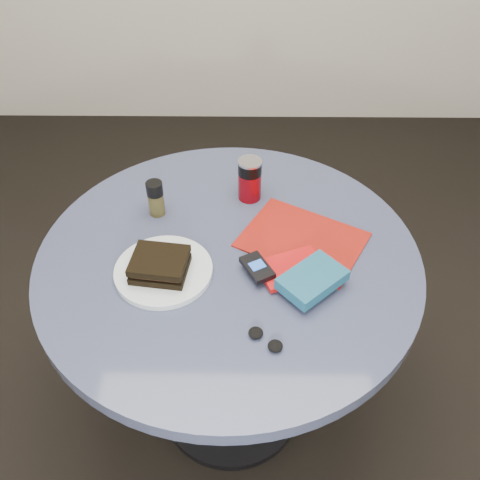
{
  "coord_description": "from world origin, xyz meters",
  "views": [
    {
      "loc": [
        0.04,
        -0.99,
        1.73
      ],
      "look_at": [
        0.03,
        0.0,
        0.8
      ],
      "focal_mm": 40.0,
      "sensor_mm": 36.0,
      "label": 1
    }
  ],
  "objects_px": {
    "pepper_grinder": "(156,198)",
    "magazine": "(302,240)",
    "red_book": "(291,268)",
    "sandwich": "(160,265)",
    "headphones": "(265,339)",
    "novel": "(312,280)",
    "soda_can": "(250,179)",
    "plate": "(164,271)",
    "table": "(229,295)",
    "mp3_player": "(257,267)"
  },
  "relations": [
    {
      "from": "pepper_grinder",
      "to": "magazine",
      "type": "relative_size",
      "value": 0.34
    },
    {
      "from": "magazine",
      "to": "red_book",
      "type": "xyz_separation_m",
      "value": [
        -0.04,
        -0.12,
        0.01
      ]
    },
    {
      "from": "sandwich",
      "to": "headphones",
      "type": "distance_m",
      "value": 0.32
    },
    {
      "from": "red_book",
      "to": "headphones",
      "type": "bearing_deg",
      "value": -129.9
    },
    {
      "from": "pepper_grinder",
      "to": "novel",
      "type": "relative_size",
      "value": 0.67
    },
    {
      "from": "red_book",
      "to": "novel",
      "type": "xyz_separation_m",
      "value": [
        0.04,
        -0.06,
        0.02
      ]
    },
    {
      "from": "soda_can",
      "to": "magazine",
      "type": "bearing_deg",
      "value": -52.76
    },
    {
      "from": "pepper_grinder",
      "to": "magazine",
      "type": "xyz_separation_m",
      "value": [
        0.4,
        -0.11,
        -0.05
      ]
    },
    {
      "from": "plate",
      "to": "sandwich",
      "type": "bearing_deg",
      "value": -119.72
    },
    {
      "from": "table",
      "to": "sandwich",
      "type": "bearing_deg",
      "value": -154.45
    },
    {
      "from": "table",
      "to": "pepper_grinder",
      "type": "distance_m",
      "value": 0.34
    },
    {
      "from": "table",
      "to": "red_book",
      "type": "height_order",
      "value": "red_book"
    },
    {
      "from": "sandwich",
      "to": "magazine",
      "type": "height_order",
      "value": "sandwich"
    },
    {
      "from": "plate",
      "to": "red_book",
      "type": "relative_size",
      "value": 1.53
    },
    {
      "from": "red_book",
      "to": "magazine",
      "type": "bearing_deg",
      "value": 50.62
    },
    {
      "from": "magazine",
      "to": "headphones",
      "type": "height_order",
      "value": "headphones"
    },
    {
      "from": "headphones",
      "to": "plate",
      "type": "bearing_deg",
      "value": 140.14
    },
    {
      "from": "soda_can",
      "to": "red_book",
      "type": "distance_m",
      "value": 0.32
    },
    {
      "from": "soda_can",
      "to": "magazine",
      "type": "xyz_separation_m",
      "value": [
        0.14,
        -0.19,
        -0.06
      ]
    },
    {
      "from": "sandwich",
      "to": "red_book",
      "type": "height_order",
      "value": "sandwich"
    },
    {
      "from": "sandwich",
      "to": "pepper_grinder",
      "type": "distance_m",
      "value": 0.25
    },
    {
      "from": "pepper_grinder",
      "to": "headphones",
      "type": "distance_m",
      "value": 0.53
    },
    {
      "from": "soda_can",
      "to": "magazine",
      "type": "relative_size",
      "value": 0.41
    },
    {
      "from": "mp3_player",
      "to": "novel",
      "type": "bearing_deg",
      "value": -19.42
    },
    {
      "from": "pepper_grinder",
      "to": "mp3_player",
      "type": "relative_size",
      "value": 0.98
    },
    {
      "from": "red_book",
      "to": "novel",
      "type": "height_order",
      "value": "novel"
    },
    {
      "from": "plate",
      "to": "mp3_player",
      "type": "height_order",
      "value": "mp3_player"
    },
    {
      "from": "table",
      "to": "soda_can",
      "type": "height_order",
      "value": "soda_can"
    },
    {
      "from": "plate",
      "to": "soda_can",
      "type": "height_order",
      "value": "soda_can"
    },
    {
      "from": "plate",
      "to": "sandwich",
      "type": "height_order",
      "value": "sandwich"
    },
    {
      "from": "table",
      "to": "headphones",
      "type": "xyz_separation_m",
      "value": [
        0.09,
        -0.28,
        0.17
      ]
    },
    {
      "from": "pepper_grinder",
      "to": "novel",
      "type": "height_order",
      "value": "pepper_grinder"
    },
    {
      "from": "plate",
      "to": "table",
      "type": "bearing_deg",
      "value": 23.55
    },
    {
      "from": "headphones",
      "to": "soda_can",
      "type": "bearing_deg",
      "value": 93.71
    },
    {
      "from": "table",
      "to": "mp3_player",
      "type": "relative_size",
      "value": 9.27
    },
    {
      "from": "table",
      "to": "red_book",
      "type": "distance_m",
      "value": 0.25
    },
    {
      "from": "soda_can",
      "to": "headphones",
      "type": "distance_m",
      "value": 0.52
    },
    {
      "from": "magazine",
      "to": "pepper_grinder",
      "type": "bearing_deg",
      "value": -165.99
    },
    {
      "from": "plate",
      "to": "sandwich",
      "type": "distance_m",
      "value": 0.03
    },
    {
      "from": "mp3_player",
      "to": "pepper_grinder",
      "type": "bearing_deg",
      "value": 139.51
    },
    {
      "from": "sandwich",
      "to": "red_book",
      "type": "bearing_deg",
      "value": 2.96
    },
    {
      "from": "soda_can",
      "to": "headphones",
      "type": "relative_size",
      "value": 1.41
    },
    {
      "from": "soda_can",
      "to": "plate",
      "type": "bearing_deg",
      "value": -124.98
    },
    {
      "from": "plate",
      "to": "mp3_player",
      "type": "relative_size",
      "value": 2.28
    },
    {
      "from": "soda_can",
      "to": "table",
      "type": "bearing_deg",
      "value": -103.06
    },
    {
      "from": "pepper_grinder",
      "to": "plate",
      "type": "bearing_deg",
      "value": -79.3
    },
    {
      "from": "table",
      "to": "pepper_grinder",
      "type": "relative_size",
      "value": 9.45
    },
    {
      "from": "plate",
      "to": "magazine",
      "type": "bearing_deg",
      "value": 19.06
    },
    {
      "from": "novel",
      "to": "sandwich",
      "type": "bearing_deg",
      "value": 132.03
    },
    {
      "from": "soda_can",
      "to": "headphones",
      "type": "bearing_deg",
      "value": -86.29
    }
  ]
}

